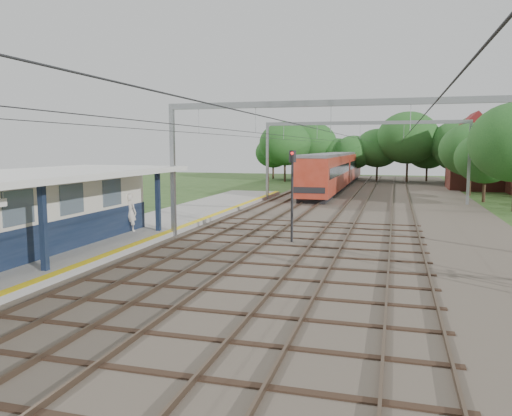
% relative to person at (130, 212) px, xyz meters
% --- Properties ---
extents(ground, '(160.00, 160.00, 0.00)m').
position_rel_person_xyz_m(ground, '(7.25, -14.44, -1.35)').
color(ground, '#2D4C1E').
rests_on(ground, ground).
extents(ballast_bed, '(18.00, 90.00, 0.10)m').
position_rel_person_xyz_m(ballast_bed, '(11.25, 15.56, -1.30)').
color(ballast_bed, '#473D33').
rests_on(ballast_bed, ground).
extents(platform, '(5.00, 52.00, 0.35)m').
position_rel_person_xyz_m(platform, '(-0.25, -0.44, -1.17)').
color(platform, gray).
rests_on(platform, ground).
extents(yellow_stripe, '(0.45, 52.00, 0.01)m').
position_rel_person_xyz_m(yellow_stripe, '(2.00, -0.44, -0.99)').
color(yellow_stripe, yellow).
rests_on(yellow_stripe, platform).
extents(rail_tracks, '(11.80, 88.00, 0.15)m').
position_rel_person_xyz_m(rail_tracks, '(8.75, 15.56, -1.17)').
color(rail_tracks, brown).
rests_on(rail_tracks, ballast_bed).
extents(catenary_system, '(17.22, 88.00, 7.00)m').
position_rel_person_xyz_m(catenary_system, '(10.64, 10.85, 4.16)').
color(catenary_system, gray).
rests_on(catenary_system, ground).
extents(tree_band, '(31.72, 30.88, 8.82)m').
position_rel_person_xyz_m(tree_band, '(11.09, 42.69, 3.57)').
color(tree_band, '#382619').
rests_on(tree_band, ground).
extents(house_far, '(8.00, 6.12, 8.66)m').
position_rel_person_xyz_m(house_far, '(23.25, 37.56, 1.88)').
color(house_far, brown).
rests_on(house_far, ground).
extents(person, '(0.78, 0.56, 2.00)m').
position_rel_person_xyz_m(person, '(0.00, 0.00, 0.00)').
color(person, beige).
rests_on(person, platform).
extents(train, '(3.09, 38.44, 4.04)m').
position_rel_person_xyz_m(train, '(6.75, 36.02, 0.90)').
color(train, black).
rests_on(train, ballast_bed).
extents(signal_post, '(0.37, 0.32, 4.63)m').
position_rel_person_xyz_m(signal_post, '(8.60, 0.64, 1.64)').
color(signal_post, black).
rests_on(signal_post, ground).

